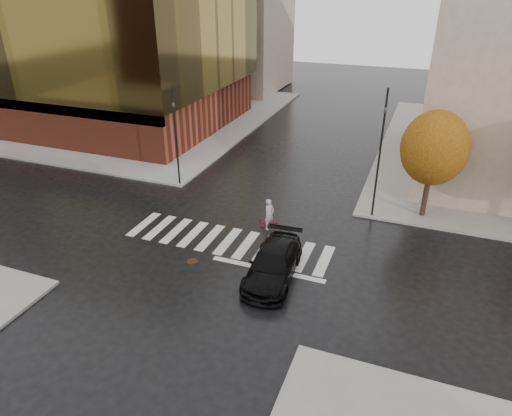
{
  "coord_description": "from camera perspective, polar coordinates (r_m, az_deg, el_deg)",
  "views": [
    {
      "loc": [
        9.26,
        -19.41,
        13.26
      ],
      "look_at": [
        1.41,
        1.23,
        2.0
      ],
      "focal_mm": 32.0,
      "sensor_mm": 36.0,
      "label": 1
    }
  ],
  "objects": [
    {
      "name": "crosswalk",
      "position": [
        25.64,
        -3.54,
        -4.16
      ],
      "size": [
        12.0,
        3.0,
        0.01
      ],
      "primitive_type": "cube",
      "color": "silver",
      "rests_on": "ground"
    },
    {
      "name": "ground",
      "position": [
        25.26,
        -4.0,
        -4.71
      ],
      "size": [
        120.0,
        120.0,
        0.0
      ],
      "primitive_type": "plane",
      "color": "black",
      "rests_on": "ground"
    },
    {
      "name": "sidewalk_nw",
      "position": [
        52.18,
        -15.79,
        11.38
      ],
      "size": [
        30.0,
        30.0,
        0.15
      ],
      "primitive_type": "cube",
      "color": "gray",
      "rests_on": "ground"
    },
    {
      "name": "tree_ne_a",
      "position": [
        28.22,
        21.39,
        6.96
      ],
      "size": [
        3.8,
        3.8,
        6.5
      ],
      "color": "black",
      "rests_on": "sidewalk_ne"
    },
    {
      "name": "cyclist",
      "position": [
        26.34,
        1.79,
        -1.53
      ],
      "size": [
        1.85,
        1.18,
        1.99
      ],
      "rotation": [
        0.0,
        0.0,
        1.21
      ],
      "color": "maroon",
      "rests_on": "ground"
    },
    {
      "name": "building_nw_far",
      "position": [
        61.88,
        -3.61,
        24.09
      ],
      "size": [
        14.0,
        12.0,
        20.0
      ],
      "primitive_type": "cube",
      "color": "gray",
      "rests_on": "sidewalk_nw"
    },
    {
      "name": "manhole",
      "position": [
        24.12,
        -7.94,
        -6.61
      ],
      "size": [
        0.71,
        0.71,
        0.01
      ],
      "primitive_type": "cylinder",
      "rotation": [
        0.0,
        0.0,
        0.29
      ],
      "color": "#402717",
      "rests_on": "ground"
    },
    {
      "name": "fire_hydrant",
      "position": [
        37.1,
        -11.0,
        6.48
      ],
      "size": [
        0.26,
        0.26,
        0.73
      ],
      "color": "#D5BF0C",
      "rests_on": "sidewalk_nw"
    },
    {
      "name": "sedan",
      "position": [
        22.35,
        2.18,
        -6.99
      ],
      "size": [
        2.51,
        5.41,
        1.53
      ],
      "primitive_type": "imported",
      "rotation": [
        0.0,
        0.0,
        0.07
      ],
      "color": "black",
      "rests_on": "ground"
    },
    {
      "name": "office_glass",
      "position": [
        48.99,
        -20.19,
        19.67
      ],
      "size": [
        27.0,
        19.0,
        16.0
      ],
      "color": "maroon",
      "rests_on": "sidewalk_nw"
    },
    {
      "name": "traffic_light_ne",
      "position": [
        27.2,
        15.33,
        7.52
      ],
      "size": [
        0.17,
        0.21,
        7.75
      ],
      "rotation": [
        0.0,
        0.0,
        3.06
      ],
      "color": "black",
      "rests_on": "sidewalk_ne"
    },
    {
      "name": "traffic_light_nw",
      "position": [
        31.48,
        -10.02,
        9.29
      ],
      "size": [
        0.21,
        0.19,
        6.68
      ],
      "rotation": [
        0.0,
        0.0,
        -1.99
      ],
      "color": "black",
      "rests_on": "sidewalk_nw"
    }
  ]
}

